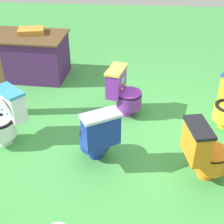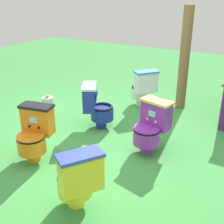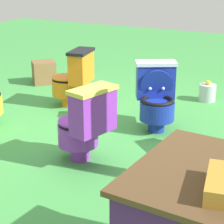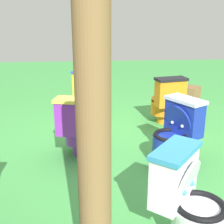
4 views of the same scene
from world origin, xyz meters
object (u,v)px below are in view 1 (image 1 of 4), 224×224
(toilet_orange, at_px, (204,152))
(vendor_table, at_px, (26,55))
(toilet_blue, at_px, (97,135))
(toilet_purple, at_px, (123,92))
(toilet_white, at_px, (6,117))

(toilet_orange, distance_m, vendor_table, 3.64)
(toilet_blue, bearing_deg, toilet_purple, 46.15)
(toilet_purple, distance_m, toilet_orange, 1.57)
(toilet_purple, height_order, toilet_orange, same)
(toilet_orange, relative_size, toilet_white, 1.00)
(toilet_purple, xyz_separation_m, toilet_white, (-1.46, -0.78, 0.00))
(toilet_orange, bearing_deg, toilet_white, -112.88)
(toilet_purple, distance_m, vendor_table, 2.13)
(toilet_blue, xyz_separation_m, toilet_orange, (1.20, -0.20, -0.00))
(toilet_orange, xyz_separation_m, vendor_table, (-2.75, 2.39, 0.02))
(vendor_table, bearing_deg, toilet_purple, -32.33)
(toilet_orange, bearing_deg, vendor_table, -142.69)
(toilet_purple, distance_m, toilet_blue, 1.08)
(toilet_white, bearing_deg, toilet_orange, -151.45)
(toilet_purple, distance_m, toilet_white, 1.65)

